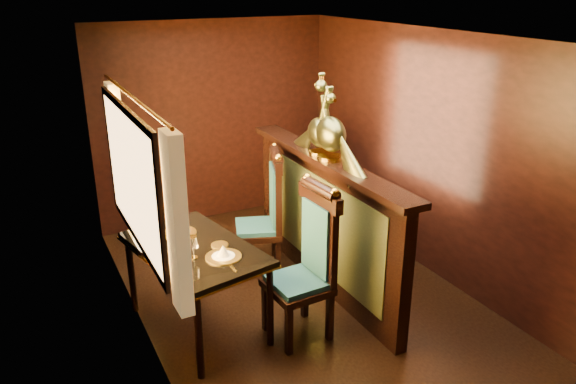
{
  "coord_description": "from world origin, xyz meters",
  "views": [
    {
      "loc": [
        -2.29,
        -4.05,
        2.95
      ],
      "look_at": [
        -0.11,
        0.23,
        1.11
      ],
      "focal_mm": 35.0,
      "sensor_mm": 36.0,
      "label": 1
    }
  ],
  "objects_px": {
    "chair_right": "(269,209)",
    "peacock_left": "(331,119)",
    "chair_left": "(311,257)",
    "dining_table": "(195,254)",
    "peacock_right": "(320,119)"
  },
  "relations": [
    {
      "from": "dining_table",
      "to": "peacock_left",
      "type": "height_order",
      "value": "peacock_left"
    },
    {
      "from": "dining_table",
      "to": "peacock_left",
      "type": "distance_m",
      "value": 1.72
    },
    {
      "from": "dining_table",
      "to": "peacock_right",
      "type": "xyz_separation_m",
      "value": [
        1.38,
        0.27,
        0.97
      ]
    },
    {
      "from": "peacock_right",
      "to": "dining_table",
      "type": "bearing_deg",
      "value": -169.06
    },
    {
      "from": "chair_right",
      "to": "peacock_left",
      "type": "distance_m",
      "value": 1.26
    },
    {
      "from": "chair_right",
      "to": "peacock_right",
      "type": "xyz_separation_m",
      "value": [
        0.36,
        -0.4,
        0.99
      ]
    },
    {
      "from": "peacock_left",
      "to": "peacock_right",
      "type": "distance_m",
      "value": 0.2
    },
    {
      "from": "peacock_left",
      "to": "chair_right",
      "type": "bearing_deg",
      "value": 120.97
    },
    {
      "from": "peacock_left",
      "to": "chair_left",
      "type": "bearing_deg",
      "value": -132.29
    },
    {
      "from": "peacock_left",
      "to": "peacock_right",
      "type": "xyz_separation_m",
      "value": [
        0.0,
        0.2,
        -0.05
      ]
    },
    {
      "from": "chair_left",
      "to": "chair_right",
      "type": "distance_m",
      "value": 1.18
    },
    {
      "from": "chair_right",
      "to": "peacock_right",
      "type": "relative_size",
      "value": 1.99
    },
    {
      "from": "chair_right",
      "to": "peacock_right",
      "type": "distance_m",
      "value": 1.13
    },
    {
      "from": "dining_table",
      "to": "chair_left",
      "type": "xyz_separation_m",
      "value": [
        0.86,
        -0.5,
        -0.0
      ]
    },
    {
      "from": "chair_right",
      "to": "peacock_right",
      "type": "height_order",
      "value": "peacock_right"
    }
  ]
}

